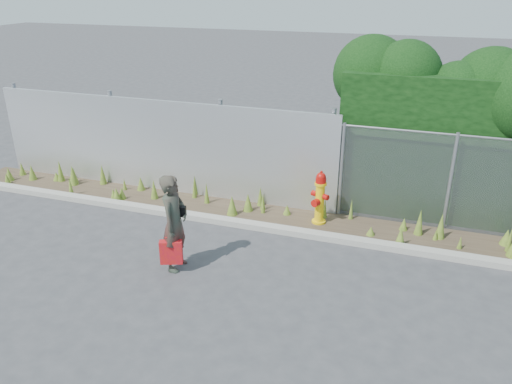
% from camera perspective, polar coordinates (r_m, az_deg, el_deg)
% --- Properties ---
extents(ground, '(80.00, 80.00, 0.00)m').
position_cam_1_polar(ground, '(8.68, -1.08, -9.85)').
color(ground, '#3C3C3E').
rests_on(ground, ground).
extents(curb, '(16.00, 0.22, 0.12)m').
position_cam_1_polar(curb, '(10.13, 2.33, -4.24)').
color(curb, '#9E9B8F').
rests_on(curb, ground).
extents(weed_strip, '(16.00, 1.21, 0.55)m').
position_cam_1_polar(weed_strip, '(10.75, 1.19, -1.97)').
color(weed_strip, '#433426').
rests_on(weed_strip, ground).
extents(corrugated_fence, '(8.50, 0.21, 2.30)m').
position_cam_1_polar(corrugated_fence, '(11.94, -11.06, 5.17)').
color(corrugated_fence, '#B9BCC1').
rests_on(corrugated_fence, ground).
extents(chainlink_fence, '(6.50, 0.07, 2.05)m').
position_cam_1_polar(chainlink_fence, '(10.67, 26.88, 0.30)').
color(chainlink_fence, gray).
rests_on(chainlink_fence, ground).
extents(fire_hydrant, '(0.39, 0.35, 1.17)m').
position_cam_1_polar(fire_hydrant, '(10.32, 7.30, -0.75)').
color(fire_hydrant, yellow).
rests_on(fire_hydrant, ground).
extents(woman, '(0.44, 0.65, 1.75)m').
position_cam_1_polar(woman, '(8.68, -9.30, -3.50)').
color(woman, '#0D563E').
rests_on(woman, ground).
extents(red_tote_bag, '(0.38, 0.14, 0.50)m').
position_cam_1_polar(red_tote_bag, '(8.76, -9.67, -6.77)').
color(red_tote_bag, '#B90A26').
extents(black_shoulder_bag, '(0.24, 0.10, 0.18)m').
position_cam_1_polar(black_shoulder_bag, '(8.68, -8.79, -2.18)').
color(black_shoulder_bag, black).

